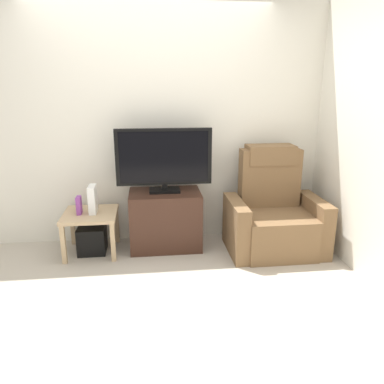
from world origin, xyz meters
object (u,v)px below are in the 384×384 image
Objects in this scene: tv_stand at (165,219)px; game_console at (93,199)px; recliner_armchair at (273,215)px; side_table at (91,219)px; subwoofer_box at (92,239)px; television at (164,159)px; book_upright at (79,205)px.

tv_stand is 2.66× the size of game_console.
recliner_armchair is 2.00× the size of side_table.
tv_stand is 2.65× the size of subwoofer_box.
television is 0.98m from side_table.
tv_stand is 4.12× the size of book_upright.
television is 0.83m from game_console.
side_table is 1.92× the size of subwoofer_box.
tv_stand is 0.69× the size of recliner_armchair.
subwoofer_box is (-0.00, 0.00, -0.23)m from side_table.
recliner_armchair is 1.89m from game_console.
game_console is at bearing 15.95° from side_table.
recliner_armchair is 1.92m from subwoofer_box.
book_upright is at bearing -168.69° from side_table.
television is 5.45× the size of book_upright.
recliner_armchair is (1.14, -0.17, 0.06)m from tv_stand.
television is 3.51× the size of subwoofer_box.
side_table is (-0.77, -0.05, 0.06)m from tv_stand.
side_table is at bearing 11.31° from book_upright.
side_table is 0.19m from book_upright.
recliner_armchair is 1.91m from side_table.
book_upright is 0.64× the size of game_console.
recliner_armchair reaches higher than tv_stand.
television reaches higher than side_table.
tv_stand is 0.66m from television.
recliner_armchair is at bearing -3.79° from game_console.
side_table is at bearing 172.66° from recliner_armchair.
subwoofer_box is (-0.77, -0.05, -0.17)m from tv_stand.
book_upright is (-0.10, -0.02, 0.16)m from side_table.
side_table is at bearing -175.97° from tv_stand.
side_table is 1.92× the size of game_console.
side_table is (-1.91, 0.11, -0.01)m from recliner_armchair.
television is 1.13m from subwoofer_box.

